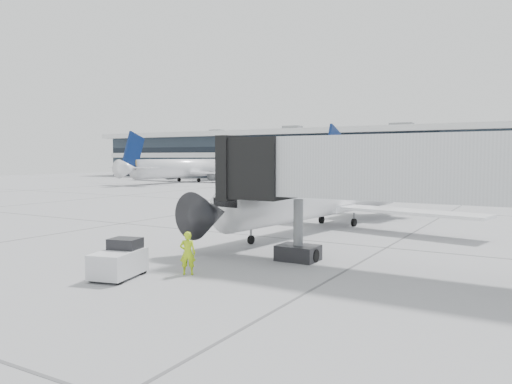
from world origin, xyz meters
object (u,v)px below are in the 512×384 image
Objects in this scene: regional_jet at (331,197)px; jet_bridge at (452,170)px; ramp_worker at (188,253)px; baggage_tug at (119,261)px.

jet_bridge is at bearing -42.82° from regional_jet.
regional_jet reaches higher than ramp_worker.
baggage_tug is (-1.85, -18.79, -1.43)m from regional_jet.
ramp_worker reaches higher than baggage_tug.
regional_jet is 1.41× the size of jet_bridge.
regional_jet is 18.94m from baggage_tug.
ramp_worker is at bearing 26.44° from baggage_tug.
jet_bridge reaches higher than ramp_worker.
jet_bridge is 11.46m from ramp_worker.
baggage_tug is at bearing -88.20° from regional_jet.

